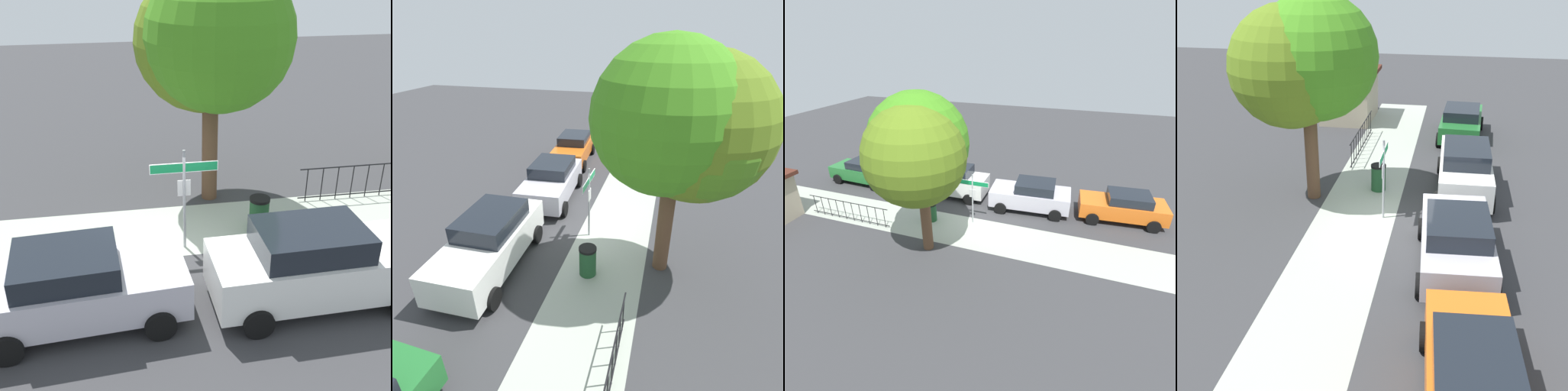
{
  "view_description": "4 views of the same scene",
  "coord_description": "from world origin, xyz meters",
  "views": [
    {
      "loc": [
        -1.22,
        -10.37,
        7.03
      ],
      "look_at": [
        0.51,
        -0.19,
        1.76
      ],
      "focal_mm": 46.08,
      "sensor_mm": 36.0,
      "label": 1
    },
    {
      "loc": [
        10.03,
        2.91,
        6.8
      ],
      "look_at": [
        -0.2,
        0.21,
        1.36
      ],
      "focal_mm": 29.57,
      "sensor_mm": 36.0,
      "label": 2
    },
    {
      "loc": [
        -4.47,
        12.99,
        8.48
      ],
      "look_at": [
        0.12,
        -0.13,
        1.33
      ],
      "focal_mm": 28.25,
      "sensor_mm": 36.0,
      "label": 3
    },
    {
      "loc": [
        -13.84,
        -1.73,
        7.74
      ],
      "look_at": [
        -0.52,
        0.6,
        1.19
      ],
      "focal_mm": 45.82,
      "sensor_mm": 36.0,
      "label": 4
    }
  ],
  "objects": [
    {
      "name": "trash_bin",
      "position": [
        2.43,
        0.9,
        0.49
      ],
      "size": [
        0.55,
        0.55,
        0.98
      ],
      "color": "#1E4C28",
      "rests_on": "ground_plane"
    },
    {
      "name": "shade_tree",
      "position": [
        1.57,
        3.28,
        4.6
      ],
      "size": [
        4.22,
        4.75,
        6.81
      ],
      "color": "brown",
      "rests_on": "ground_plane"
    },
    {
      "name": "car_silver",
      "position": [
        -2.16,
        -1.96,
        0.85
      ],
      "size": [
        4.34,
        2.3,
        1.66
      ],
      "rotation": [
        0.0,
        0.0,
        0.07
      ],
      "color": "silver",
      "rests_on": "ground_plane"
    },
    {
      "name": "car_orange",
      "position": [
        -6.84,
        -2.38,
        0.8
      ],
      "size": [
        4.31,
        2.21,
        1.54
      ],
      "rotation": [
        0.0,
        0.0,
        0.08
      ],
      "color": "orange",
      "rests_on": "ground_plane"
    },
    {
      "name": "ground_plane",
      "position": [
        0.0,
        0.0,
        0.0
      ],
      "size": [
        60.0,
        60.0,
        0.0
      ],
      "primitive_type": "plane",
      "color": "#38383A"
    },
    {
      "name": "car_white",
      "position": [
        2.8,
        -2.15,
        0.93
      ],
      "size": [
        4.72,
        2.07,
        1.84
      ],
      "rotation": [
        0.0,
        0.0,
        0.02
      ],
      "color": "white",
      "rests_on": "ground_plane"
    },
    {
      "name": "utility_shed",
      "position": [
        10.86,
        3.8,
        1.28
      ],
      "size": [
        3.56,
        2.81,
        2.51
      ],
      "color": "tan",
      "rests_on": "ground_plane"
    },
    {
      "name": "sidewalk_strip",
      "position": [
        2.0,
        1.3,
        0.0
      ],
      "size": [
        24.0,
        2.6,
        0.0
      ],
      "primitive_type": "cube",
      "color": "#A7AEA0",
      "rests_on": "ground_plane"
    },
    {
      "name": "street_sign",
      "position": [
        0.34,
        0.4,
        1.82
      ],
      "size": [
        1.65,
        0.07,
        2.67
      ],
      "color": "#9EA0A5",
      "rests_on": "ground_plane"
    },
    {
      "name": "iron_fence",
      "position": [
        6.46,
        2.3,
        0.56
      ],
      "size": [
        4.8,
        0.04,
        1.07
      ],
      "color": "black",
      "rests_on": "ground_plane"
    },
    {
      "name": "car_green",
      "position": [
        8.72,
        -1.95,
        0.79
      ],
      "size": [
        4.3,
        2.14,
        1.52
      ],
      "rotation": [
        0.0,
        0.0,
        -0.05
      ],
      "color": "#216B2D",
      "rests_on": "ground_plane"
    }
  ]
}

